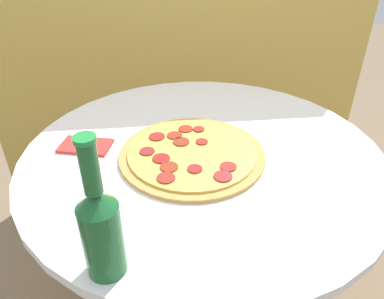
% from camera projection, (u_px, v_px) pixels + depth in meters
% --- Properties ---
extents(table, '(0.94, 0.94, 0.78)m').
position_uv_depth(table, '(202.00, 213.00, 1.09)').
color(table, silver).
rests_on(table, ground_plane).
extents(fence_panel, '(1.65, 0.04, 1.58)m').
position_uv_depth(fence_panel, '(179.00, 54.00, 1.59)').
color(fence_panel, gold).
rests_on(fence_panel, ground_plane).
extents(pizza, '(0.37, 0.37, 0.02)m').
position_uv_depth(pizza, '(192.00, 154.00, 0.95)').
color(pizza, '#C68E47').
rests_on(pizza, table).
extents(beer_bottle, '(0.07, 0.07, 0.27)m').
position_uv_depth(beer_bottle, '(101.00, 228.00, 0.61)').
color(beer_bottle, '#195628').
rests_on(beer_bottle, table).
extents(napkin, '(0.15, 0.11, 0.01)m').
position_uv_depth(napkin, '(86.00, 146.00, 0.99)').
color(napkin, red).
rests_on(napkin, table).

